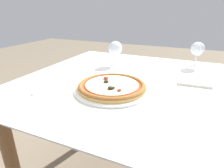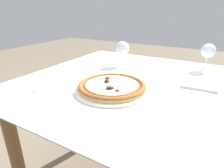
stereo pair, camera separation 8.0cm
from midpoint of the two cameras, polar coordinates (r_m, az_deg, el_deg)
dining_table at (r=0.93m, az=15.64°, el=-5.39°), size 1.31×1.04×0.74m
pizza_plate at (r=0.81m, az=2.84°, el=-0.91°), size 0.32×0.32×0.04m
fork at (r=0.91m, az=-16.30°, el=-0.10°), size 0.03×0.17×0.00m
wine_glass_far_left at (r=1.22m, az=28.97°, el=8.69°), size 0.08×0.08×0.15m
wine_glass_far_right at (r=1.16m, az=5.18°, el=10.57°), size 0.08×0.08×0.15m
napkin_folded at (r=0.96m, az=27.34°, el=-0.35°), size 0.16×0.12×0.01m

